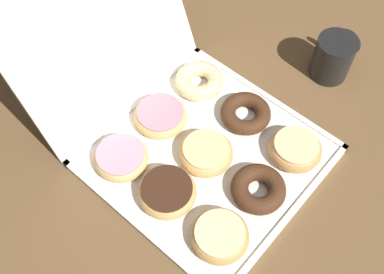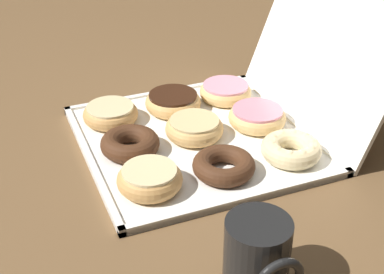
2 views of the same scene
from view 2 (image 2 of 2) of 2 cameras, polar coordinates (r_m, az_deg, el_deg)
The scene contains 13 objects.
ground_plane at distance 1.08m, azimuth 0.36°, elevation -0.55°, with size 3.00×3.00×0.00m, color brown.
donut_box at distance 1.08m, azimuth 0.36°, elevation -0.30°, with size 0.43×0.43×0.01m.
box_lid_open at distance 1.12m, azimuth 14.44°, elevation 11.22°, with size 0.43×0.42×0.01m, color white.
glazed_ring_donut_0 at distance 1.13m, azimuth -8.42°, elevation 2.42°, with size 0.11×0.11×0.04m.
chocolate_cake_ring_donut_1 at distance 1.03m, azimuth -6.48°, elevation -0.58°, with size 0.11×0.11×0.04m.
glazed_ring_donut_2 at distance 0.93m, azimuth -4.40°, elevation -4.32°, with size 0.11×0.11×0.04m.
chocolate_frosted_donut_3 at distance 1.16m, azimuth -2.09°, elevation 3.65°, with size 0.12×0.12×0.04m.
glazed_ring_donut_4 at distance 1.07m, azimuth 0.37°, elevation 0.97°, with size 0.11×0.11×0.04m.
chocolate_cake_ring_donut_5 at distance 0.96m, azimuth 3.19°, elevation -2.97°, with size 0.11×0.11×0.03m.
pink_frosted_donut_6 at distance 1.21m, azimuth 3.48°, elevation 4.75°, with size 0.11×0.11×0.03m.
pink_frosted_donut_7 at distance 1.12m, azimuth 6.69°, elevation 2.17°, with size 0.12×0.12×0.04m.
cruller_donut_8 at distance 1.02m, azimuth 10.21°, elevation -1.18°, with size 0.11×0.11×0.04m.
coffee_mug at distance 0.76m, azimuth 6.86°, elevation -11.90°, with size 0.11×0.09×0.10m.
Camera 2 is at (0.85, -0.35, 0.57)m, focal length 51.61 mm.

